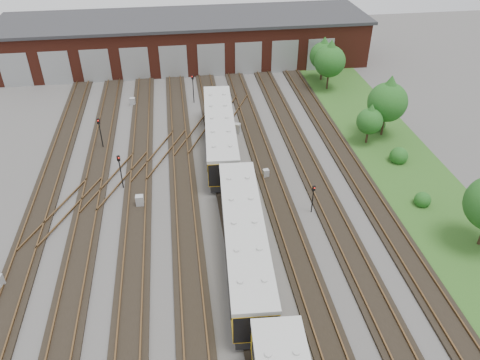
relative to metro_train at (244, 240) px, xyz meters
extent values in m
plane|color=#42403D|center=(-2.00, 1.68, -1.98)|extent=(120.00, 120.00, 0.00)
cube|color=black|center=(-16.00, 1.68, -1.89)|extent=(2.40, 70.00, 0.18)
cube|color=brown|center=(-16.72, 1.68, -1.73)|extent=(0.10, 70.00, 0.15)
cube|color=brown|center=(-15.28, 1.68, -1.73)|extent=(0.10, 70.00, 0.15)
cube|color=black|center=(-12.00, 1.68, -1.89)|extent=(2.40, 70.00, 0.18)
cube|color=brown|center=(-12.72, 1.68, -1.73)|extent=(0.10, 70.00, 0.15)
cube|color=brown|center=(-11.28, 1.68, -1.73)|extent=(0.10, 70.00, 0.15)
cube|color=black|center=(-8.00, 1.68, -1.89)|extent=(2.40, 70.00, 0.18)
cube|color=brown|center=(-8.72, 1.68, -1.73)|extent=(0.10, 70.00, 0.15)
cube|color=brown|center=(-7.28, 1.68, -1.73)|extent=(0.10, 70.00, 0.15)
cube|color=black|center=(-4.00, 1.68, -1.89)|extent=(2.40, 70.00, 0.18)
cube|color=brown|center=(-4.72, 1.68, -1.73)|extent=(0.10, 70.00, 0.15)
cube|color=brown|center=(-3.28, 1.68, -1.73)|extent=(0.10, 70.00, 0.15)
cube|color=black|center=(0.00, 1.68, -1.89)|extent=(2.40, 70.00, 0.18)
cube|color=brown|center=(-0.72, 1.68, -1.73)|extent=(0.10, 70.00, 0.15)
cube|color=brown|center=(0.72, 1.68, -1.73)|extent=(0.10, 70.00, 0.15)
cube|color=black|center=(4.00, 1.68, -1.89)|extent=(2.40, 70.00, 0.18)
cube|color=brown|center=(3.28, 1.68, -1.73)|extent=(0.10, 70.00, 0.15)
cube|color=brown|center=(4.72, 1.68, -1.73)|extent=(0.10, 70.00, 0.15)
cube|color=black|center=(8.00, 1.68, -1.89)|extent=(2.40, 70.00, 0.18)
cube|color=brown|center=(7.28, 1.68, -1.73)|extent=(0.10, 70.00, 0.15)
cube|color=brown|center=(8.72, 1.68, -1.73)|extent=(0.10, 70.00, 0.15)
cube|color=black|center=(12.00, 1.68, -1.89)|extent=(2.40, 70.00, 0.18)
cube|color=brown|center=(11.28, 1.68, -1.73)|extent=(0.10, 70.00, 0.15)
cube|color=brown|center=(12.72, 1.68, -1.73)|extent=(0.10, 70.00, 0.15)
cube|color=brown|center=(-10.00, 11.68, -1.73)|extent=(5.40, 9.62, 0.15)
cube|color=brown|center=(-6.00, 15.68, -1.73)|extent=(5.40, 9.62, 0.15)
cube|color=brown|center=(-2.00, 19.68, -1.73)|extent=(5.40, 9.62, 0.15)
cube|color=brown|center=(-14.00, 7.68, -1.73)|extent=(5.40, 9.62, 0.15)
cube|color=brown|center=(2.00, 23.68, -1.73)|extent=(5.40, 9.62, 0.15)
cube|color=#572115|center=(-2.00, 41.68, 1.02)|extent=(50.00, 12.00, 6.00)
cube|color=#2C2C2E|center=(-2.00, 41.68, 4.17)|extent=(51.00, 12.50, 0.40)
cube|color=gray|center=(-24.00, 35.66, 0.22)|extent=(3.60, 0.12, 4.40)
cube|color=gray|center=(-19.00, 35.66, 0.22)|extent=(3.60, 0.12, 4.40)
cube|color=gray|center=(-14.00, 35.66, 0.22)|extent=(3.60, 0.12, 4.40)
cube|color=gray|center=(-9.00, 35.66, 0.22)|extent=(3.60, 0.12, 4.40)
cube|color=gray|center=(-4.00, 35.66, 0.22)|extent=(3.60, 0.12, 4.40)
cube|color=gray|center=(1.00, 35.66, 0.22)|extent=(3.60, 0.12, 4.40)
cube|color=gray|center=(6.00, 35.66, 0.22)|extent=(3.60, 0.12, 4.40)
cube|color=gray|center=(11.00, 35.66, 0.22)|extent=(3.60, 0.12, 4.40)
cube|color=gray|center=(16.00, 35.66, 0.22)|extent=(3.60, 0.12, 4.40)
cube|color=#244F1A|center=(17.00, 11.68, -1.96)|extent=(8.00, 55.00, 0.05)
cube|color=black|center=(0.00, 0.00, -1.34)|extent=(3.37, 15.72, 0.62)
cube|color=#FDB50D|center=(0.00, 0.00, 0.12)|extent=(3.68, 15.74, 2.29)
cube|color=#B7B7B3|center=(0.00, 0.00, 1.42)|extent=(3.79, 15.75, 0.31)
cube|color=black|center=(-1.37, 0.09, 0.38)|extent=(0.93, 13.71, 0.88)
cube|color=black|center=(1.37, -0.09, 0.38)|extent=(0.93, 13.71, 0.88)
cube|color=black|center=(0.00, 16.00, -1.34)|extent=(3.37, 15.72, 0.62)
cube|color=#FDB50D|center=(0.00, 16.00, 0.12)|extent=(3.68, 15.74, 2.29)
cube|color=#B7B7B3|center=(0.00, 16.00, 1.42)|extent=(3.79, 15.75, 0.31)
cube|color=black|center=(-1.37, 16.09, 0.38)|extent=(0.93, 13.71, 0.88)
cube|color=black|center=(1.37, 15.91, 0.38)|extent=(0.93, 13.71, 0.88)
cylinder|color=black|center=(-11.76, 18.02, -0.58)|extent=(0.11, 0.11, 2.81)
cube|color=black|center=(-11.76, 18.02, 1.10)|extent=(0.29, 0.18, 0.56)
sphere|color=red|center=(-11.76, 17.91, 1.22)|extent=(0.13, 0.13, 0.13)
cylinder|color=black|center=(-9.33, 10.68, -0.57)|extent=(0.10, 0.10, 2.81)
cube|color=black|center=(-9.33, 10.68, 1.09)|extent=(0.30, 0.25, 0.52)
sphere|color=red|center=(-9.33, 10.58, 1.19)|extent=(0.12, 0.12, 0.12)
cylinder|color=black|center=(-1.93, 27.57, -0.48)|extent=(0.10, 0.10, 2.99)
cube|color=black|center=(-1.93, 27.57, 1.27)|extent=(0.30, 0.25, 0.52)
sphere|color=red|center=(-1.93, 27.47, 1.38)|extent=(0.13, 0.13, 0.13)
cylinder|color=black|center=(6.41, 4.84, -0.89)|extent=(0.09, 0.09, 2.18)
cube|color=black|center=(6.41, 4.84, 0.43)|extent=(0.26, 0.21, 0.45)
sphere|color=red|center=(6.41, 4.75, 0.52)|extent=(0.11, 0.11, 0.11)
cube|color=#9EA1A3|center=(-9.20, 27.79, -1.49)|extent=(0.64, 0.56, 0.97)
cube|color=#9EA1A3|center=(-7.72, 7.66, -1.44)|extent=(0.66, 0.55, 1.08)
cube|color=#9EA1A3|center=(2.18, 19.26, -1.43)|extent=(0.83, 0.77, 1.11)
cube|color=#9EA1A3|center=(3.61, 10.41, -1.54)|extent=(0.60, 0.53, 0.88)
cylinder|color=#2F2115|center=(15.18, 29.21, -0.99)|extent=(0.23, 0.23, 1.99)
sphere|color=#174112|center=(15.18, 29.21, 1.67)|extent=(3.87, 3.87, 3.87)
cone|color=#174112|center=(15.18, 29.21, 3.05)|extent=(3.32, 3.32, 2.76)
cylinder|color=#2F2115|center=(15.28, 32.26, -1.08)|extent=(0.26, 0.26, 1.80)
sphere|color=#174112|center=(15.28, 32.26, 1.32)|extent=(3.50, 3.50, 3.50)
cone|color=#174112|center=(15.28, 32.26, 2.56)|extent=(3.00, 3.00, 2.50)
cylinder|color=#2F2115|center=(17.35, 16.62, -0.94)|extent=(0.23, 0.23, 2.08)
sphere|color=#174112|center=(17.35, 16.62, 1.84)|extent=(4.05, 4.05, 4.05)
cone|color=#174112|center=(17.35, 16.62, 3.28)|extent=(3.47, 3.47, 2.89)
cylinder|color=#2F2115|center=(15.13, 15.24, -1.30)|extent=(0.22, 0.22, 1.36)
sphere|color=#174112|center=(15.13, 15.24, 0.51)|extent=(2.65, 2.65, 2.65)
cone|color=#174112|center=(15.13, 15.24, 1.46)|extent=(2.27, 2.27, 1.89)
sphere|color=#174112|center=(15.97, 4.47, -1.29)|extent=(1.39, 1.39, 1.39)
sphere|color=#174112|center=(16.87, 11.32, -1.11)|extent=(1.75, 1.75, 1.75)
sphere|color=#174112|center=(17.49, 17.94, -1.22)|extent=(1.52, 1.52, 1.52)
camera|label=1|loc=(-3.87, -24.64, 22.30)|focal=35.00mm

